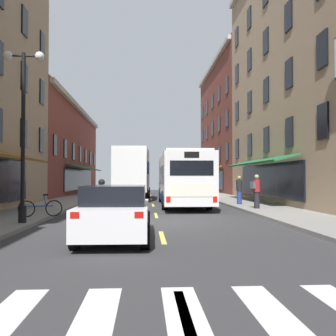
% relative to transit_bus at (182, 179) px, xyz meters
% --- Properties ---
extents(ground_plane, '(34.80, 80.00, 0.10)m').
position_rel_transit_bus_xyz_m(ground_plane, '(-1.75, -9.03, -1.70)').
color(ground_plane, '#333335').
extents(lane_centre_dashes, '(0.14, 73.90, 0.01)m').
position_rel_transit_bus_xyz_m(lane_centre_dashes, '(-1.75, -9.28, -1.65)').
color(lane_centre_dashes, '#DBCC4C').
rests_on(lane_centre_dashes, ground).
extents(crosswalk_near, '(7.10, 2.80, 0.01)m').
position_rel_transit_bus_xyz_m(crosswalk_near, '(-1.75, -19.03, -1.65)').
color(crosswalk_near, silver).
rests_on(crosswalk_near, ground).
extents(sidewalk_right, '(3.00, 80.00, 0.14)m').
position_rel_transit_bus_xyz_m(sidewalk_right, '(4.15, -9.03, -1.58)').
color(sidewalk_right, gray).
rests_on(sidewalk_right, ground).
extents(transit_bus, '(2.75, 11.31, 3.15)m').
position_rel_transit_bus_xyz_m(transit_bus, '(0.00, 0.00, 0.00)').
color(transit_bus, silver).
rests_on(transit_bus, ground).
extents(box_truck, '(2.73, 8.13, 3.89)m').
position_rel_transit_bus_xyz_m(box_truck, '(-3.19, 6.44, 0.36)').
color(box_truck, '#B21E19').
rests_on(box_truck, ground).
extents(sedan_near, '(1.94, 4.67, 1.50)m').
position_rel_transit_bus_xyz_m(sedan_near, '(-3.05, -12.80, -0.90)').
color(sedan_near, silver).
rests_on(sedan_near, ground).
extents(sedan_mid, '(1.94, 4.77, 1.42)m').
position_rel_transit_bus_xyz_m(sedan_mid, '(-2.95, 18.03, -0.93)').
color(sedan_mid, '#515154').
rests_on(sedan_mid, ground).
extents(motorcycle_rider, '(0.62, 2.07, 1.66)m').
position_rel_transit_bus_xyz_m(motorcycle_rider, '(-3.94, -8.45, -0.95)').
color(motorcycle_rider, black).
rests_on(motorcycle_rider, ground).
extents(bicycle_mid, '(1.68, 0.54, 0.91)m').
position_rel_transit_bus_xyz_m(bicycle_mid, '(-6.45, -7.80, -1.15)').
color(bicycle_mid, black).
rests_on(bicycle_mid, sidewalk_left).
extents(pedestrian_near, '(0.53, 0.42, 1.73)m').
position_rel_transit_bus_xyz_m(pedestrian_near, '(3.46, -4.09, -0.59)').
color(pedestrian_near, black).
rests_on(pedestrian_near, sidewalk_right).
extents(pedestrian_mid, '(0.36, 0.36, 1.67)m').
position_rel_transit_bus_xyz_m(pedestrian_mid, '(3.34, -0.91, -0.65)').
color(pedestrian_mid, navy).
rests_on(pedestrian_mid, sidewalk_right).
extents(street_lamp_twin, '(1.42, 0.32, 6.03)m').
position_rel_transit_bus_xyz_m(street_lamp_twin, '(-6.53, -9.84, 1.80)').
color(street_lamp_twin, black).
rests_on(street_lamp_twin, sidewalk_left).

